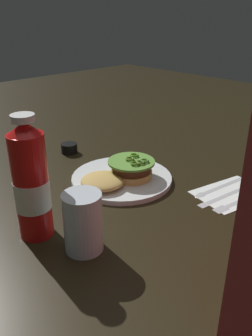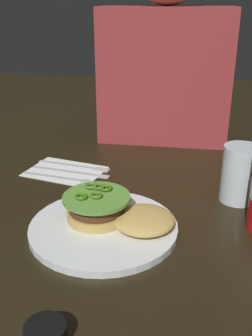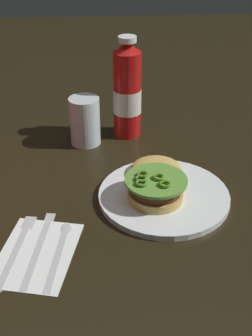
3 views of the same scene
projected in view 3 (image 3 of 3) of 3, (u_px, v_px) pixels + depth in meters
name	position (u px, v px, depth m)	size (l,w,h in m)	color
ground_plane	(159.00, 189.00, 0.93)	(3.00, 3.00, 0.00)	black
dinner_plate	(164.00, 196.00, 0.90)	(0.26, 0.26, 0.01)	white
burger_sandwich	(157.00, 181.00, 0.90)	(0.20, 0.13, 0.05)	tan
ketchup_bottle	(127.00, 92.00, 1.09)	(0.07, 0.07, 0.25)	red
water_glass	(85.00, 121.00, 1.08)	(0.07, 0.07, 0.12)	silver
napkin	(37.00, 253.00, 0.77)	(0.18, 0.13, 0.00)	white
spoon_utensil	(61.00, 243.00, 0.79)	(0.18, 0.04, 0.00)	silver
butter_knife	(40.00, 242.00, 0.79)	(0.20, 0.04, 0.00)	silver
fork_utensil	(19.00, 242.00, 0.79)	(0.19, 0.05, 0.00)	silver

